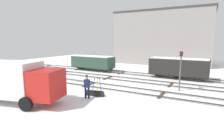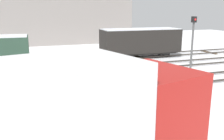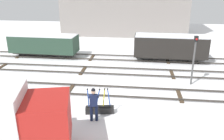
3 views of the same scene
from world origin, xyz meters
name	(u,v)px [view 3 (image 3 of 3)]	position (x,y,z in m)	size (l,w,h in m)	color
ground_plane	(123,93)	(0.00, 0.00, 0.00)	(60.00, 60.00, 0.00)	white
track_main_line	(123,92)	(0.00, 0.00, 0.11)	(44.00, 1.94, 0.18)	#38332D
track_siding_near	(127,71)	(0.00, 3.75, 0.11)	(44.00, 1.94, 0.18)	#38332D
track_siding_far	(129,58)	(0.00, 7.37, 0.11)	(44.00, 1.94, 0.18)	#38332D
switch_lever_frame	(100,109)	(-1.08, -2.60, 0.25)	(1.56, 0.59, 1.45)	black
rail_worker	(94,102)	(-1.25, -3.36, 1.02)	(0.61, 0.73, 1.80)	#111831
signal_post	(194,55)	(4.57, 1.98, 2.11)	(0.24, 0.32, 3.40)	#4C4C4C
freight_car_back_track	(44,44)	(-8.10, 7.37, 1.23)	(6.39, 2.29, 2.11)	#2D2B28
freight_car_far_end	(170,46)	(3.64, 7.37, 1.35)	(6.36, 2.34, 2.33)	#2D2B28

